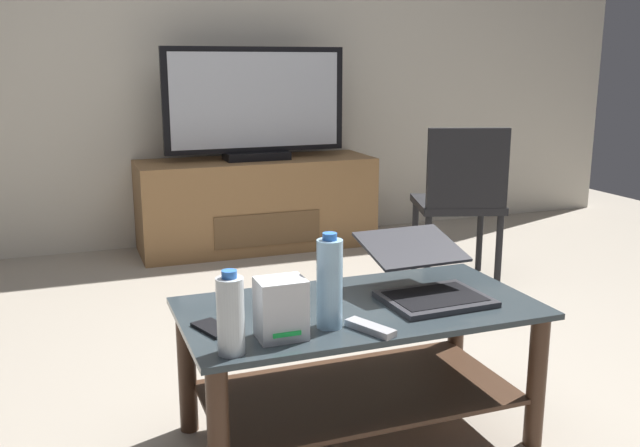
{
  "coord_description": "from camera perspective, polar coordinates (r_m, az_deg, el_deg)",
  "views": [
    {
      "loc": [
        -0.93,
        -2.19,
        1.2
      ],
      "look_at": [
        -0.04,
        0.2,
        0.6
      ],
      "focal_mm": 39.08,
      "sensor_mm": 36.0,
      "label": 1
    }
  ],
  "objects": [
    {
      "name": "ground_plane",
      "position": [
        2.67,
        2.28,
        -13.6
      ],
      "size": [
        7.68,
        7.68,
        0.0
      ],
      "primitive_type": "plane",
      "color": "#9E9384"
    },
    {
      "name": "back_wall",
      "position": [
        4.75,
        -9.52,
        15.36
      ],
      "size": [
        6.4,
        0.12,
        2.8
      ],
      "primitive_type": "cube",
      "color": "beige",
      "rests_on": "ground"
    },
    {
      "name": "coffee_table",
      "position": [
        2.25,
        3.18,
        -10.25
      ],
      "size": [
        1.11,
        0.58,
        0.45
      ],
      "color": "#2D383D",
      "rests_on": "ground"
    },
    {
      "name": "media_cabinet",
      "position": [
        4.58,
        -5.2,
        1.64
      ],
      "size": [
        1.52,
        0.52,
        0.58
      ],
      "color": "olive",
      "rests_on": "ground"
    },
    {
      "name": "television",
      "position": [
        4.48,
        -5.29,
        9.55
      ],
      "size": [
        1.17,
        0.2,
        0.71
      ],
      "color": "black",
      "rests_on": "media_cabinet"
    },
    {
      "name": "dining_chair",
      "position": [
        3.79,
        11.44,
        2.15
      ],
      "size": [
        0.56,
        0.56,
        0.87
      ],
      "color": "black",
      "rests_on": "ground"
    },
    {
      "name": "laptop",
      "position": [
        2.29,
        8.6,
        -4.36
      ],
      "size": [
        0.34,
        0.42,
        0.18
      ],
      "color": "#333338",
      "rests_on": "coffee_table"
    },
    {
      "name": "router_box",
      "position": [
        1.92,
        -3.22,
        -6.97
      ],
      "size": [
        0.13,
        0.11,
        0.17
      ],
      "color": "silver",
      "rests_on": "coffee_table"
    },
    {
      "name": "water_bottle_near",
      "position": [
        1.98,
        0.79,
        -4.89
      ],
      "size": [
        0.07,
        0.07,
        0.28
      ],
      "color": "#99C6E5",
      "rests_on": "coffee_table"
    },
    {
      "name": "water_bottle_far",
      "position": [
        1.83,
        -7.34,
        -7.43
      ],
      "size": [
        0.07,
        0.07,
        0.23
      ],
      "color": "silver",
      "rests_on": "coffee_table"
    },
    {
      "name": "cell_phone",
      "position": [
        2.02,
        -8.72,
        -8.48
      ],
      "size": [
        0.11,
        0.16,
        0.01
      ],
      "primitive_type": "cube",
      "rotation": [
        0.0,
        0.0,
        0.34
      ],
      "color": "black",
      "rests_on": "coffee_table"
    },
    {
      "name": "tv_remote",
      "position": [
        1.99,
        4.14,
        -8.53
      ],
      "size": [
        0.11,
        0.16,
        0.02
      ],
      "primitive_type": "cube",
      "rotation": [
        0.0,
        0.0,
        0.42
      ],
      "color": "#99999E",
      "rests_on": "coffee_table"
    }
  ]
}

